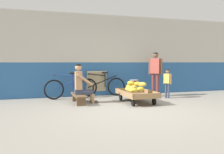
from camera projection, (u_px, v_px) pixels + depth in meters
ground_plane at (134, 111)px, 5.59m from camera, size 80.00×80.00×0.00m
back_wall at (104, 56)px, 8.30m from camera, size 16.00×0.30×2.87m
banana_cart at (136, 94)px, 6.76m from camera, size 0.85×1.45×0.36m
banana_pile at (134, 87)px, 6.75m from camera, size 0.67×1.26×0.27m
low_bench at (79, 97)px, 6.61m from camera, size 0.33×1.11×0.27m
vendor_seated at (82, 84)px, 6.61m from camera, size 0.68×0.48×1.14m
plastic_crate at (134, 93)px, 7.81m from camera, size 0.36×0.28×0.30m
weighing_scale at (134, 84)px, 7.79m from camera, size 0.30×0.30×0.29m
bicycle_near_left at (70, 88)px, 7.48m from camera, size 1.65×0.48×0.86m
bicycle_far_left at (102, 86)px, 7.99m from camera, size 1.66×0.48×0.86m
sign_board at (96, 84)px, 8.08m from camera, size 0.70×0.22×0.88m
customer_adult at (155, 69)px, 7.93m from camera, size 0.37×0.38×1.53m
customer_child at (167, 80)px, 7.55m from camera, size 0.20×0.27×0.95m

